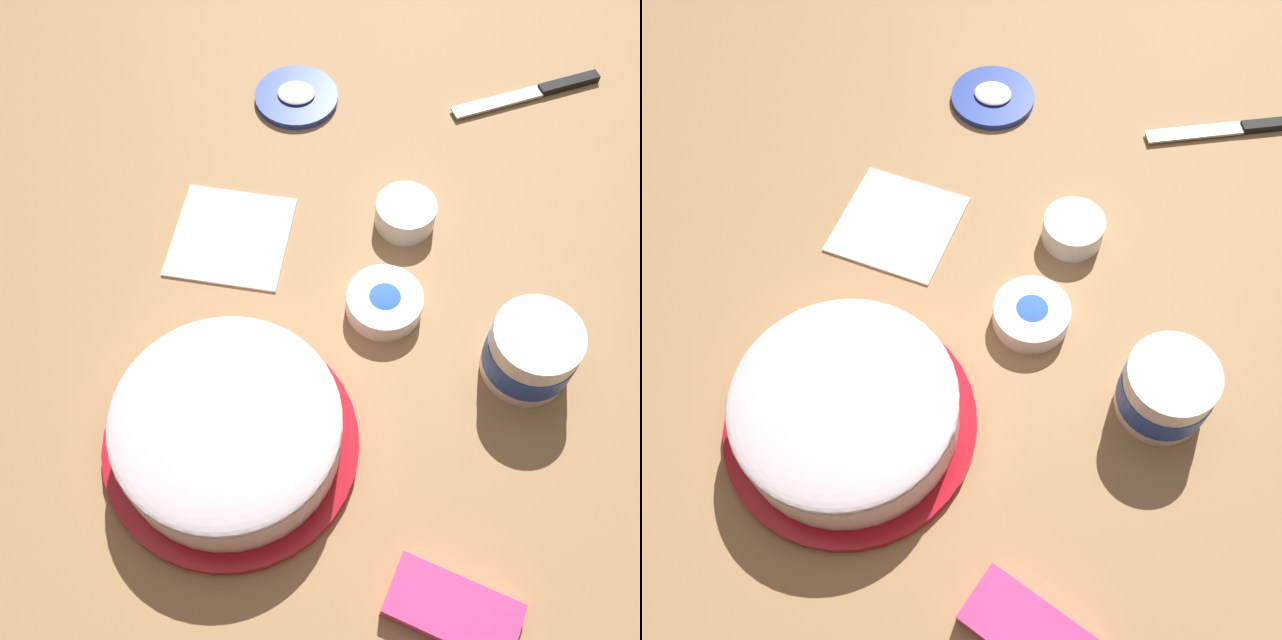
# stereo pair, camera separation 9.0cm
# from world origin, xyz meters

# --- Properties ---
(ground_plane) EXTENTS (1.54, 1.54, 0.00)m
(ground_plane) POSITION_xyz_m (0.00, 0.00, 0.00)
(ground_plane) COLOR tan
(frosted_cake) EXTENTS (0.29, 0.29, 0.09)m
(frosted_cake) POSITION_xyz_m (0.14, 0.23, 0.04)
(frosted_cake) COLOR red
(frosted_cake) RESTS_ON ground_plane
(frosting_tub) EXTENTS (0.10, 0.10, 0.09)m
(frosting_tub) POSITION_xyz_m (-0.20, 0.11, 0.04)
(frosting_tub) COLOR white
(frosting_tub) RESTS_ON ground_plane
(frosting_tub_lid) EXTENTS (0.12, 0.12, 0.02)m
(frosting_tub_lid) POSITION_xyz_m (0.11, -0.31, 0.01)
(frosting_tub_lid) COLOR #233DAD
(frosting_tub_lid) RESTS_ON ground_plane
(spreading_knife) EXTENTS (0.22, 0.11, 0.01)m
(spreading_knife) POSITION_xyz_m (-0.25, -0.35, 0.01)
(spreading_knife) COLOR silver
(spreading_knife) RESTS_ON ground_plane
(sprinkle_bowl_blue) EXTENTS (0.09, 0.09, 0.03)m
(sprinkle_bowl_blue) POSITION_xyz_m (-0.03, 0.04, 0.02)
(sprinkle_bowl_blue) COLOR white
(sprinkle_bowl_blue) RESTS_ON ground_plane
(sprinkle_bowl_pink) EXTENTS (0.08, 0.08, 0.04)m
(sprinkle_bowl_pink) POSITION_xyz_m (-0.05, -0.10, 0.02)
(sprinkle_bowl_pink) COLOR white
(sprinkle_bowl_pink) RESTS_ON ground_plane
(candy_box_lower) EXTENTS (0.15, 0.10, 0.02)m
(candy_box_lower) POSITION_xyz_m (-0.11, 0.39, 0.01)
(candy_box_lower) COLOR #E53D8E
(candy_box_lower) RESTS_ON ground_plane
(paper_napkin) EXTENTS (0.16, 0.16, 0.01)m
(paper_napkin) POSITION_xyz_m (0.18, -0.06, 0.00)
(paper_napkin) COLOR white
(paper_napkin) RESTS_ON ground_plane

